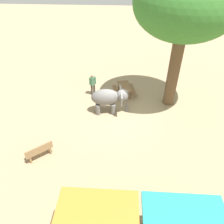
# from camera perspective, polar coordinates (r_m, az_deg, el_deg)

# --- Properties ---
(ground_plane) EXTENTS (60.00, 60.00, 0.00)m
(ground_plane) POSITION_cam_1_polar(r_m,az_deg,el_deg) (14.25, 2.18, -0.26)
(ground_plane) COLOR tan
(elephant) EXTENTS (2.41, 1.62, 1.67)m
(elephant) POSITION_cam_1_polar(r_m,az_deg,el_deg) (13.75, -0.71, 3.68)
(elephant) COLOR slate
(elephant) RESTS_ON ground_plane
(person_handler) EXTENTS (0.46, 0.32, 1.62)m
(person_handler) POSITION_cam_1_polar(r_m,az_deg,el_deg) (15.59, -5.07, 7.54)
(person_handler) COLOR #3F3833
(person_handler) RESTS_ON ground_plane
(shade_tree_main) EXTENTS (5.64, 5.17, 8.32)m
(shade_tree_main) POSITION_cam_1_polar(r_m,az_deg,el_deg) (13.20, 18.87, 25.00)
(shade_tree_main) COLOR brown
(shade_tree_main) RESTS_ON ground_plane
(wooden_bench) EXTENTS (1.33, 1.20, 0.88)m
(wooden_bench) POSITION_cam_1_polar(r_m,az_deg,el_deg) (11.81, -18.46, -9.59)
(wooden_bench) COLOR #9E7A51
(wooden_bench) RESTS_ON ground_plane
(picnic_table_near) EXTENTS (1.76, 1.77, 0.78)m
(picnic_table_near) POSITION_cam_1_polar(r_m,az_deg,el_deg) (15.64, 3.23, 6.20)
(picnic_table_near) COLOR brown
(picnic_table_near) RESTS_ON ground_plane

